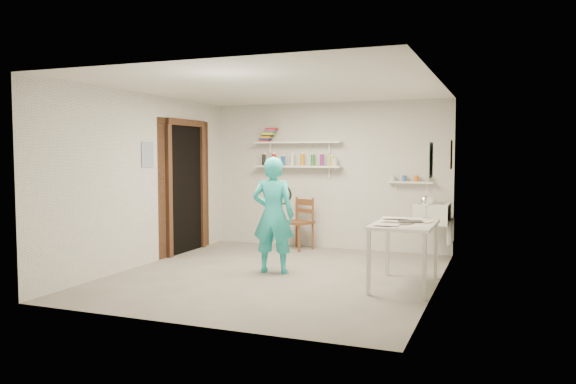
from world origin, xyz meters
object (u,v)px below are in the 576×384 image
(belfast_sink, at_px, (432,213))
(work_table, at_px, (404,255))
(wall_clock, at_px, (282,195))
(desk_lamp, at_px, (427,201))
(wooden_chair, at_px, (298,222))
(man, at_px, (273,215))

(belfast_sink, xyz_separation_m, work_table, (-0.11, -1.75, -0.32))
(belfast_sink, height_order, wall_clock, wall_clock)
(desk_lamp, bearing_deg, belfast_sink, 93.47)
(wall_clock, relative_size, wooden_chair, 0.31)
(belfast_sink, height_order, wooden_chair, wooden_chair)
(man, distance_m, desk_lamp, 1.96)
(wall_clock, xyz_separation_m, desk_lamp, (1.90, 0.07, -0.04))
(belfast_sink, xyz_separation_m, desk_lamp, (0.08, -1.30, 0.28))
(wooden_chair, height_order, work_table, wooden_chair)
(desk_lamp, bearing_deg, wall_clock, -177.98)
(belfast_sink, bearing_deg, wooden_chair, 174.56)
(belfast_sink, xyz_separation_m, wall_clock, (-1.82, -1.36, 0.32))
(belfast_sink, relative_size, desk_lamp, 4.20)
(wooden_chair, bearing_deg, belfast_sink, 16.13)
(work_table, height_order, desk_lamp, desk_lamp)
(wooden_chair, bearing_deg, desk_lamp, -12.27)
(man, relative_size, wooden_chair, 1.72)
(desk_lamp, bearing_deg, wooden_chair, 146.16)
(work_table, bearing_deg, belfast_sink, 86.41)
(wooden_chair, distance_m, desk_lamp, 2.75)
(desk_lamp, bearing_deg, work_table, -112.42)
(wall_clock, bearing_deg, man, -105.64)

